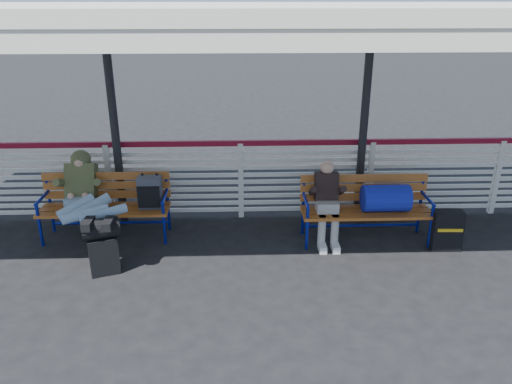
{
  "coord_description": "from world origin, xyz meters",
  "views": [
    {
      "loc": [
        -0.03,
        -5.29,
        3.27
      ],
      "look_at": [
        0.2,
        1.0,
        0.77
      ],
      "focal_mm": 35.0,
      "sensor_mm": 36.0,
      "label": 1
    }
  ],
  "objects_px": {
    "luggage_stack": "(102,244)",
    "bench_left": "(119,198)",
    "suitcase_side": "(446,230)",
    "bench_right": "(377,200)",
    "traveler_man": "(87,203)",
    "companion_person": "(327,202)"
  },
  "relations": [
    {
      "from": "bench_right",
      "to": "traveler_man",
      "type": "distance_m",
      "value": 3.95
    },
    {
      "from": "bench_right",
      "to": "bench_left",
      "type": "bearing_deg",
      "value": 175.9
    },
    {
      "from": "bench_right",
      "to": "suitcase_side",
      "type": "relative_size",
      "value": 3.23
    },
    {
      "from": "bench_right",
      "to": "companion_person",
      "type": "height_order",
      "value": "companion_person"
    },
    {
      "from": "luggage_stack",
      "to": "bench_left",
      "type": "xyz_separation_m",
      "value": [
        -0.0,
        1.03,
        0.19
      ]
    },
    {
      "from": "luggage_stack",
      "to": "companion_person",
      "type": "relative_size",
      "value": 0.64
    },
    {
      "from": "suitcase_side",
      "to": "companion_person",
      "type": "bearing_deg",
      "value": 171.66
    },
    {
      "from": "bench_right",
      "to": "companion_person",
      "type": "bearing_deg",
      "value": 179.98
    },
    {
      "from": "luggage_stack",
      "to": "suitcase_side",
      "type": "height_order",
      "value": "luggage_stack"
    },
    {
      "from": "bench_left",
      "to": "companion_person",
      "type": "relative_size",
      "value": 1.57
    },
    {
      "from": "luggage_stack",
      "to": "companion_person",
      "type": "height_order",
      "value": "companion_person"
    },
    {
      "from": "bench_left",
      "to": "traveler_man",
      "type": "relative_size",
      "value": 1.1
    },
    {
      "from": "bench_right",
      "to": "suitcase_side",
      "type": "xyz_separation_m",
      "value": [
        0.91,
        -0.3,
        -0.33
      ]
    },
    {
      "from": "bench_left",
      "to": "suitcase_side",
      "type": "height_order",
      "value": "bench_left"
    },
    {
      "from": "luggage_stack",
      "to": "suitcase_side",
      "type": "distance_m",
      "value": 4.54
    },
    {
      "from": "bench_right",
      "to": "traveler_man",
      "type": "height_order",
      "value": "traveler_man"
    },
    {
      "from": "traveler_man",
      "to": "suitcase_side",
      "type": "relative_size",
      "value": 2.94
    },
    {
      "from": "bench_right",
      "to": "suitcase_side",
      "type": "distance_m",
      "value": 1.01
    },
    {
      "from": "bench_left",
      "to": "bench_right",
      "type": "height_order",
      "value": "bench_left"
    },
    {
      "from": "luggage_stack",
      "to": "traveler_man",
      "type": "distance_m",
      "value": 0.81
    },
    {
      "from": "luggage_stack",
      "to": "traveler_man",
      "type": "xyz_separation_m",
      "value": [
        -0.35,
        0.69,
        0.27
      ]
    },
    {
      "from": "traveler_man",
      "to": "bench_left",
      "type": "bearing_deg",
      "value": 45.21
    }
  ]
}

